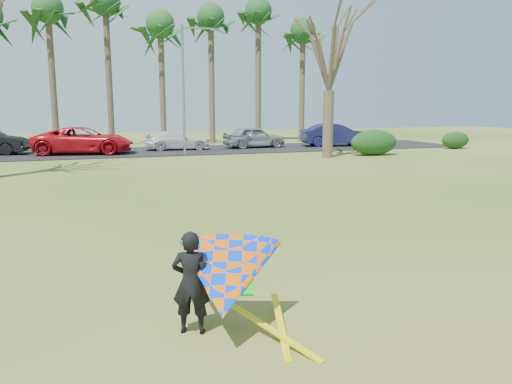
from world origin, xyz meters
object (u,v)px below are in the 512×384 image
object	(u,v)px
car_2	(84,140)
car_4	(254,137)
streetlight	(186,83)
car_5	(335,135)
kite_flyer	(224,278)
car_3	(177,140)
bare_tree_right	(330,46)

from	to	relation	value
car_2	car_4	size ratio (longest dim) A/B	1.36
streetlight	car_4	distance (m)	7.50
car_5	car_2	bearing A→B (deg)	100.62
car_5	kite_flyer	size ratio (longest dim) A/B	2.16
car_3	car_2	bearing A→B (deg)	101.40
bare_tree_right	car_3	xyz separation A→B (m)	(-7.88, 7.49, -5.86)
car_3	kite_flyer	world-z (taller)	kite_flyer
car_3	car_5	size ratio (longest dim) A/B	0.87
car_3	kite_flyer	distance (m)	28.74
streetlight	kite_flyer	bearing A→B (deg)	-99.78
car_4	kite_flyer	bearing A→B (deg)	155.12
bare_tree_right	kite_flyer	xyz separation A→B (m)	(-12.14, -20.94, -5.73)
car_5	kite_flyer	world-z (taller)	kite_flyer
car_3	kite_flyer	xyz separation A→B (m)	(-4.26, -28.43, 0.13)
car_5	streetlight	bearing A→B (deg)	112.75
car_5	bare_tree_right	bearing A→B (deg)	158.67
bare_tree_right	kite_flyer	bearing A→B (deg)	-120.10
car_2	streetlight	bearing A→B (deg)	-100.64
streetlight	car_4	bearing A→B (deg)	31.41
car_4	kite_flyer	xyz separation A→B (m)	(-9.90, -28.36, 0.01)
streetlight	kite_flyer	size ratio (longest dim) A/B	3.35
car_3	car_4	distance (m)	5.64
bare_tree_right	streetlight	distance (m)	9.05
car_4	car_5	world-z (taller)	car_5
bare_tree_right	car_4	distance (m)	9.64
car_2	car_5	xyz separation A→B (m)	(18.12, 0.31, -0.01)
car_2	car_4	xyz separation A→B (m)	(11.82, 0.96, -0.08)
car_2	car_3	bearing A→B (deg)	-69.59
car_3	car_5	distance (m)	11.97
car_3	car_4	bearing A→B (deg)	-88.68
bare_tree_right	car_2	bearing A→B (deg)	155.31
kite_flyer	car_4	bearing A→B (deg)	70.75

